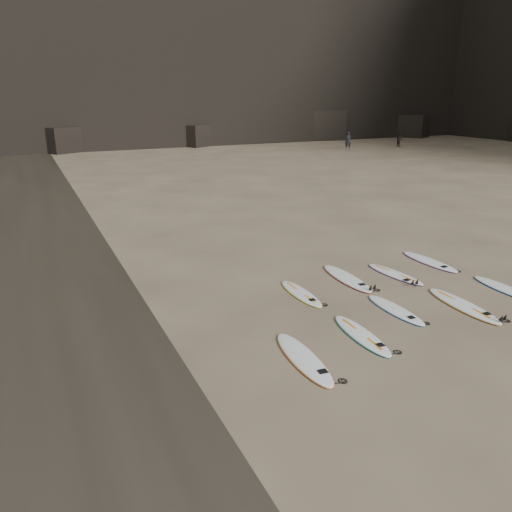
{
  "coord_description": "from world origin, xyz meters",
  "views": [
    {
      "loc": [
        -9.73,
        -9.42,
        5.81
      ],
      "look_at": [
        -4.21,
        2.38,
        1.5
      ],
      "focal_mm": 35.0,
      "sensor_mm": 36.0,
      "label": 1
    }
  ],
  "objects": [
    {
      "name": "surfboard_7",
      "position": [
        1.04,
        2.69,
        0.04
      ],
      "size": [
        0.82,
        2.42,
        0.09
      ],
      "primitive_type": "ellipsoid",
      "rotation": [
        0.0,
        0.0,
        0.11
      ],
      "color": "white",
      "rests_on": "ground"
    },
    {
      "name": "person_a",
      "position": [
        21.58,
        34.72,
        0.91
      ],
      "size": [
        0.8,
        0.74,
        1.83
      ],
      "primitive_type": "imported",
      "rotation": [
        0.0,
        0.0,
        5.66
      ],
      "color": "black",
      "rests_on": "ground"
    },
    {
      "name": "ground",
      "position": [
        0.0,
        0.0,
        0.0
      ],
      "size": [
        240.0,
        240.0,
        0.0
      ],
      "primitive_type": "plane",
      "color": "#897559",
      "rests_on": "ground"
    },
    {
      "name": "surfboard_6",
      "position": [
        -0.63,
        3.05,
        0.05
      ],
      "size": [
        0.8,
        2.75,
        0.1
      ],
      "primitive_type": "ellipsoid",
      "rotation": [
        0.0,
        0.0,
        -0.06
      ],
      "color": "white",
      "rests_on": "ground"
    },
    {
      "name": "surfboard_4",
      "position": [
        3.25,
        0.21,
        0.04
      ],
      "size": [
        0.68,
        2.44,
        0.09
      ],
      "primitive_type": "ellipsoid",
      "rotation": [
        0.0,
        0.0,
        -0.04
      ],
      "color": "white",
      "rests_on": "ground"
    },
    {
      "name": "surfboard_0",
      "position": [
        -4.5,
        -0.79,
        0.05
      ],
      "size": [
        0.81,
        2.64,
        0.09
      ],
      "primitive_type": "ellipsoid",
      "rotation": [
        0.0,
        0.0,
        -0.07
      ],
      "color": "white",
      "rests_on": "ground"
    },
    {
      "name": "surfboard_3",
      "position": [
        1.1,
        -0.16,
        0.05
      ],
      "size": [
        0.83,
        2.75,
        0.1
      ],
      "primitive_type": "ellipsoid",
      "rotation": [
        0.0,
        0.0,
        -0.07
      ],
      "color": "white",
      "rests_on": "ground"
    },
    {
      "name": "person_b",
      "position": [
        28.37,
        34.72,
        0.8
      ],
      "size": [
        0.69,
        0.84,
        1.6
      ],
      "primitive_type": "imported",
      "rotation": [
        0.0,
        0.0,
        1.46
      ],
      "color": "black",
      "rests_on": "ground"
    },
    {
      "name": "surfboard_5",
      "position": [
        -2.62,
        2.57,
        0.04
      ],
      "size": [
        0.58,
        2.28,
        0.08
      ],
      "primitive_type": "ellipsoid",
      "rotation": [
        0.0,
        0.0,
        -0.02
      ],
      "color": "white",
      "rests_on": "ground"
    },
    {
      "name": "surfboard_1",
      "position": [
        -2.61,
        -0.41,
        0.04
      ],
      "size": [
        0.74,
        2.43,
        0.09
      ],
      "primitive_type": "ellipsoid",
      "rotation": [
        0.0,
        0.0,
        -0.07
      ],
      "color": "white",
      "rests_on": "ground"
    },
    {
      "name": "surfboard_2",
      "position": [
        -0.83,
        0.43,
        0.04
      ],
      "size": [
        0.55,
        2.27,
        0.08
      ],
      "primitive_type": "ellipsoid",
      "rotation": [
        0.0,
        0.0,
        -0.0
      ],
      "color": "white",
      "rests_on": "ground"
    },
    {
      "name": "surfboard_8",
      "position": [
        3.01,
        3.18,
        0.05
      ],
      "size": [
        0.67,
        2.57,
        0.09
      ],
      "primitive_type": "ellipsoid",
      "rotation": [
        0.0,
        0.0,
        0.02
      ],
      "color": "white",
      "rests_on": "ground"
    }
  ]
}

